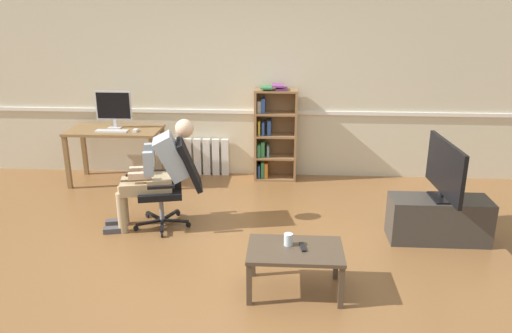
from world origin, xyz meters
The scene contains 15 objects.
ground_plane centered at (0.00, 0.00, 0.00)m, with size 18.00×18.00×0.00m, color brown.
back_wall centered at (0.00, 2.65, 1.35)m, with size 12.00×0.13×2.70m.
computer_desk centered at (-1.84, 2.15, 0.65)m, with size 1.23×0.65×0.76m.
imac_monitor centered at (-1.86, 2.23, 1.04)m, with size 0.49×0.14×0.50m.
keyboard centered at (-1.83, 2.01, 0.77)m, with size 0.42×0.12×0.02m, color white.
computer_mouse centered at (-1.52, 2.03, 0.77)m, with size 0.06×0.10×0.03m, color white.
bookshelf centered at (0.28, 2.44, 0.64)m, with size 0.58×0.29×1.34m.
radiator centered at (-0.73, 2.54, 0.27)m, with size 0.77×0.08×0.53m.
office_chair centered at (-0.75, 0.83, 0.53)m, with size 0.78×0.64×0.98m.
person_seated centered at (-0.92, 0.79, 0.65)m, with size 1.03×0.52×1.21m.
tv_stand centered at (2.07, 0.63, 0.23)m, with size 1.01×0.39×0.47m.
tv_screen centered at (2.07, 0.63, 0.78)m, with size 0.22×0.95×0.60m.
coffee_table centered at (0.56, -0.44, 0.35)m, with size 0.81×0.52×0.41m.
drinking_glass centered at (0.50, -0.38, 0.46)m, with size 0.08×0.08×0.11m, color silver.
spare_remote centered at (0.62, -0.42, 0.42)m, with size 0.04×0.15×0.02m, color black.
Camera 1 is at (0.47, -4.18, 2.39)m, focal length 34.64 mm.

